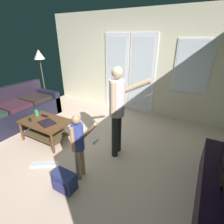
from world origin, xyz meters
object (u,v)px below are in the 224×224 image
Objects in this scene: leather_couch at (14,112)px; laptop_closed at (47,123)px; tv_stand at (218,193)px; dvd_remote_slim at (45,116)px; person_child at (79,142)px; loose_keyboard at (44,164)px; backpack at (64,181)px; cup_near_edge at (37,113)px; tv_remote_black at (30,120)px; floor_lamp at (40,59)px; person_adult at (118,106)px; coffee_table at (46,126)px.

leather_couch is 1.41m from laptop_closed.
dvd_remote_slim is at bearing 176.57° from tv_stand.
loose_keyboard is at bearing -170.84° from person_child.
laptop_closed reaches higher than backpack.
cup_near_edge is 0.23m from tv_remote_black.
tv_remote_black is at bearing -73.77° from cup_near_edge.
floor_lamp is at bearing 155.36° from laptop_closed.
dvd_remote_slim reaches higher than backpack.
dvd_remote_slim is at bearing 1.14° from leather_couch.
leather_couch reaches higher than backpack.
leather_couch is at bearing 160.62° from backpack.
cup_near_edge reaches higher than backpack.
tv_stand is 4.96m from floor_lamp.
leather_couch is 1.96m from loose_keyboard.
person_adult is 0.87m from person_child.
person_child is at bearing -22.01° from dvd_remote_slim.
person_child reaches higher than dvd_remote_slim.
coffee_table is 0.58× the size of floor_lamp.
loose_keyboard is at bearing -36.56° from cup_near_edge.
leather_couch is at bearing -178.36° from dvd_remote_slim.
cup_near_edge is at bearing 177.61° from tv_stand.
loose_keyboard is 1.03m from tv_remote_black.
dvd_remote_slim is at bearing 96.38° from tv_remote_black.
loose_keyboard is at bearing 164.38° from backpack.
loose_keyboard is (-2.50, -0.51, -0.24)m from tv_stand.
backpack is at bearing -19.38° from leather_couch.
person_child is 6.15× the size of dvd_remote_slim.
cup_near_edge reaches higher than dvd_remote_slim.
person_child reaches higher than leather_couch.
person_child is at bearing -4.24° from laptop_closed.
person_adult is 1.51× the size of person_child.
floor_lamp reaches higher than loose_keyboard.
coffee_table is 1.37m from person_child.
cup_near_edge is at bearing 134.78° from tv_remote_black.
person_child is 3.18× the size of backpack.
leather_couch is at bearing -171.92° from laptop_closed.
tv_remote_black and dvd_remote_slim have the same top height.
backpack is (2.46, -0.87, -0.18)m from leather_couch.
floor_lamp is at bearing 159.61° from tv_remote_black.
person_adult is at bearing 75.66° from backpack.
person_adult is 4.81× the size of backpack.
leather_couch is 4.32m from tv_stand.
floor_lamp is at bearing 142.70° from backpack.
leather_couch is 2.22× the size of coffee_table.
cup_near_edge is (-1.53, 0.84, 0.38)m from backpack.
backpack is at bearing -102.75° from person_child.
leather_couch reaches higher than laptop_closed.
leather_couch is 2.61m from backpack.
person_adult reaches higher than tv_stand.
person_adult is 1.48m from laptop_closed.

